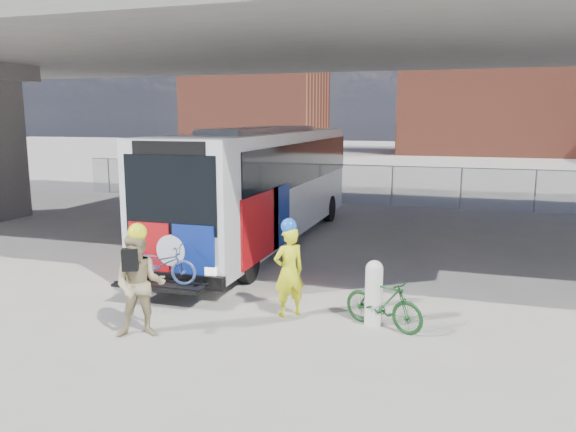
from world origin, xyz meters
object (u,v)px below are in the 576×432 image
at_px(bus, 264,177).
at_px(bike_parked, 383,303).
at_px(cyclist_hivis, 289,269).
at_px(bollard, 374,291).
at_px(cyclist_tan, 140,284).

distance_m(bus, bike_parked, 8.20).
bearing_deg(bike_parked, cyclist_hivis, 108.41).
distance_m(bollard, cyclist_hivis, 1.76).
relative_size(bus, cyclist_tan, 6.04).
bearing_deg(cyclist_hivis, cyclist_tan, -4.37).
xyz_separation_m(cyclist_hivis, bike_parked, (1.95, -0.14, -0.47)).
relative_size(cyclist_hivis, cyclist_tan, 0.95).
height_order(cyclist_hivis, bike_parked, cyclist_hivis).
bearing_deg(bollard, bus, 125.71).
height_order(bus, bike_parked, bus).
height_order(bus, cyclist_tan, bus).
relative_size(cyclist_tan, bike_parked, 1.27).
bearing_deg(cyclist_hivis, bollard, 135.09).
xyz_separation_m(bollard, bike_parked, (0.21, -0.13, -0.19)).
bearing_deg(bus, cyclist_hivis, -65.94).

